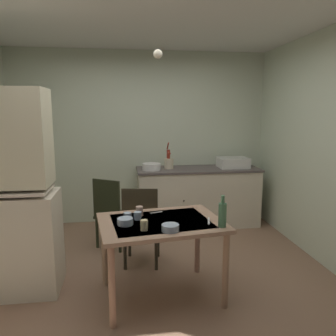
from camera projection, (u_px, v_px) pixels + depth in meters
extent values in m
plane|color=#8A6850|center=(153.00, 279.00, 3.38)|extent=(4.85, 4.85, 0.00)
cube|color=beige|center=(141.00, 138.00, 5.08)|extent=(3.95, 0.10, 2.61)
cube|color=silver|center=(150.00, 4.00, 2.93)|extent=(3.95, 3.94, 0.10)
cube|color=beige|center=(4.00, 244.00, 3.09)|extent=(1.00, 0.50, 0.96)
cube|color=beige|center=(198.00, 197.00, 4.98)|extent=(1.79, 0.60, 0.84)
cube|color=#59504E|center=(198.00, 169.00, 4.91)|extent=(1.82, 0.63, 0.03)
sphere|color=#2D2823|center=(184.00, 201.00, 4.63)|extent=(0.02, 0.02, 0.02)
cube|color=silver|center=(233.00, 163.00, 4.96)|extent=(0.44, 0.34, 0.15)
cube|color=black|center=(233.00, 158.00, 4.95)|extent=(0.38, 0.28, 0.01)
cylinder|color=maroon|center=(168.00, 159.00, 4.87)|extent=(0.05, 0.05, 0.28)
cylinder|color=maroon|center=(169.00, 153.00, 4.79)|extent=(0.03, 0.12, 0.03)
cylinder|color=#9C3423|center=(168.00, 146.00, 4.90)|extent=(0.02, 0.16, 0.12)
cylinder|color=white|center=(152.00, 167.00, 4.75)|extent=(0.27, 0.27, 0.10)
cylinder|color=beige|center=(169.00, 164.00, 4.86)|extent=(0.14, 0.14, 0.15)
cube|color=#A27E63|center=(161.00, 223.00, 2.97)|extent=(1.20, 0.95, 0.04)
cube|color=white|center=(161.00, 221.00, 2.97)|extent=(0.94, 0.74, 0.00)
cylinder|color=#A5775D|center=(112.00, 287.00, 2.58)|extent=(0.06, 0.06, 0.70)
cylinder|color=#9F7A5C|center=(226.00, 271.00, 2.84)|extent=(0.06, 0.06, 0.70)
cylinder|color=#9E7F61|center=(104.00, 252.00, 3.23)|extent=(0.06, 0.06, 0.70)
cylinder|color=#A37763|center=(197.00, 241.00, 3.49)|extent=(0.06, 0.06, 0.70)
cube|color=#2C281D|center=(142.00, 228.00, 3.69)|extent=(0.46, 0.46, 0.03)
cube|color=#2F291A|center=(140.00, 211.00, 3.46)|extent=(0.38, 0.09, 0.48)
cylinder|color=#2C281D|center=(158.00, 240.00, 3.89)|extent=(0.04, 0.04, 0.40)
cylinder|color=#2C281D|center=(130.00, 240.00, 3.90)|extent=(0.04, 0.04, 0.40)
cylinder|color=#2C281D|center=(156.00, 252.00, 3.55)|extent=(0.04, 0.04, 0.40)
cylinder|color=#2C281D|center=(125.00, 252.00, 3.56)|extent=(0.04, 0.04, 0.40)
cube|color=#292E1C|center=(116.00, 215.00, 4.19)|extent=(0.55, 0.55, 0.03)
cube|color=#252B19|center=(106.00, 199.00, 3.98)|extent=(0.33, 0.22, 0.48)
cylinder|color=#292E1C|center=(134.00, 228.00, 4.31)|extent=(0.04, 0.04, 0.39)
cylinder|color=#292E1C|center=(112.00, 225.00, 4.45)|extent=(0.04, 0.04, 0.39)
cylinder|color=#292E1C|center=(120.00, 237.00, 4.00)|extent=(0.04, 0.04, 0.39)
cylinder|color=#292E1C|center=(97.00, 233.00, 4.14)|extent=(0.04, 0.04, 0.39)
cylinder|color=#9EB2C6|center=(170.00, 228.00, 2.71)|extent=(0.15, 0.15, 0.06)
cylinder|color=#9EB2C6|center=(125.00, 221.00, 2.87)|extent=(0.14, 0.14, 0.06)
cylinder|color=#9EB2C6|center=(128.00, 216.00, 3.01)|extent=(0.07, 0.07, 0.06)
cylinder|color=#9EB2C6|center=(138.00, 216.00, 3.00)|extent=(0.07, 0.07, 0.07)
cylinder|color=tan|center=(139.00, 211.00, 3.12)|extent=(0.07, 0.07, 0.09)
cylinder|color=beige|center=(144.00, 225.00, 2.73)|extent=(0.06, 0.06, 0.09)
cylinder|color=#4C7F56|center=(222.00, 215.00, 2.80)|extent=(0.07, 0.07, 0.21)
cylinder|color=#4C7F56|center=(223.00, 199.00, 2.78)|extent=(0.03, 0.03, 0.07)
cube|color=silver|center=(209.00, 221.00, 2.96)|extent=(0.06, 0.19, 0.00)
cube|color=beige|center=(156.00, 212.00, 3.21)|extent=(0.13, 0.06, 0.00)
sphere|color=#F9EFCC|center=(158.00, 54.00, 2.86)|extent=(0.08, 0.08, 0.08)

